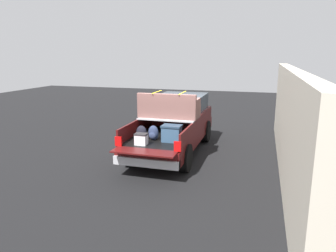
{
  "coord_description": "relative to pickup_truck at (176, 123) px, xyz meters",
  "views": [
    {
      "loc": [
        -10.58,
        -3.0,
        3.48
      ],
      "look_at": [
        -0.6,
        0.0,
        1.1
      ],
      "focal_mm": 33.84,
      "sensor_mm": 36.0,
      "label": 1
    }
  ],
  "objects": [
    {
      "name": "pickup_truck",
      "position": [
        0.0,
        0.0,
        0.0
      ],
      "size": [
        6.05,
        2.06,
        2.23
      ],
      "color": "#470F0F",
      "rests_on": "ground_plane"
    },
    {
      "name": "ground_plane",
      "position": [
        -0.38,
        0.0,
        -0.99
      ],
      "size": [
        40.0,
        40.0,
        0.0
      ],
      "primitive_type": "plane",
      "color": "black"
    },
    {
      "name": "building_facade",
      "position": [
        -1.35,
        -3.8,
        0.53
      ],
      "size": [
        11.6,
        0.36,
        3.06
      ],
      "primitive_type": "cube",
      "color": "beige",
      "rests_on": "ground_plane"
    }
  ]
}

